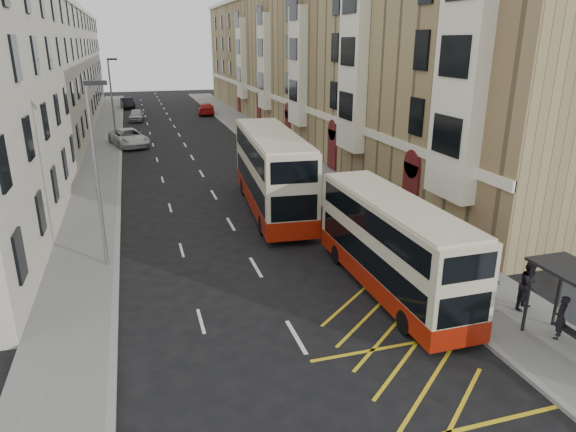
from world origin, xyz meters
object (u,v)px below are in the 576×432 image
object	(u,v)px
pedestrian_near	(561,317)
white_van	(129,138)
double_decker_rear	(272,172)
car_dark	(127,103)
car_silver	(136,115)
car_red	(206,109)
street_lamp_far	(112,97)
street_lamp_near	(96,166)
double_decker_front	(392,246)
pedestrian_far	(485,282)
pedestrian_mid	(529,285)

from	to	relation	value
pedestrian_near	white_van	distance (m)	41.93
double_decker_rear	car_dark	xyz separation A→B (m)	(-8.02, 54.01, -1.62)
car_dark	double_decker_rear	bearing A→B (deg)	-88.07
car_silver	car_red	distance (m)	10.07
car_dark	street_lamp_far	bearing A→B (deg)	-98.74
double_decker_rear	street_lamp_near	bearing A→B (deg)	-144.02
car_dark	double_decker_front	bearing A→B (deg)	-87.93
white_van	double_decker_front	bearing A→B (deg)	-88.58
pedestrian_near	pedestrian_far	bearing A→B (deg)	-107.04
pedestrian_far	pedestrian_mid	bearing A→B (deg)	179.34
double_decker_rear	car_red	xyz separation A→B (m)	(2.37, 43.74, -1.63)
car_silver	car_dark	world-z (taller)	car_dark
street_lamp_near	double_decker_front	distance (m)	12.72
car_silver	pedestrian_mid	bearing A→B (deg)	-71.21
pedestrian_near	car_red	xyz separation A→B (m)	(-3.17, 60.15, -0.16)
double_decker_front	pedestrian_mid	bearing A→B (deg)	-37.00
double_decker_rear	car_dark	world-z (taller)	double_decker_rear
street_lamp_far	pedestrian_far	world-z (taller)	street_lamp_far
pedestrian_mid	car_silver	size ratio (longest dim) A/B	0.43
pedestrian_mid	car_dark	size ratio (longest dim) A/B	0.40
double_decker_front	pedestrian_far	bearing A→B (deg)	-39.27
car_silver	double_decker_rear	bearing A→B (deg)	-74.66
white_van	car_red	bearing A→B (deg)	48.61
pedestrian_near	pedestrian_far	distance (m)	2.92
double_decker_front	white_van	size ratio (longest dim) A/B	1.62
pedestrian_near	car_silver	bearing A→B (deg)	-112.49
pedestrian_far	street_lamp_near	bearing A→B (deg)	0.70
pedestrian_near	car_red	size ratio (longest dim) A/B	0.29
double_decker_front	white_van	distance (m)	36.02
car_silver	car_red	xyz separation A→B (m)	(9.40, 3.62, 0.03)
pedestrian_mid	pedestrian_far	distance (m)	1.54
street_lamp_far	car_red	bearing A→B (deg)	59.16
street_lamp_far	white_van	distance (m)	4.13
pedestrian_near	car_silver	size ratio (longest dim) A/B	0.36
street_lamp_far	car_dark	bearing A→B (deg)	87.77
car_red	pedestrian_far	bearing A→B (deg)	100.16
street_lamp_near	street_lamp_far	size ratio (longest dim) A/B	1.00
street_lamp_far	double_decker_front	world-z (taller)	street_lamp_far
double_decker_front	car_silver	world-z (taller)	double_decker_front
double_decker_front	pedestrian_near	distance (m)	6.34
pedestrian_mid	pedestrian_near	bearing A→B (deg)	-123.51
pedestrian_far	car_dark	world-z (taller)	pedestrian_far
white_van	street_lamp_far	bearing A→B (deg)	120.51
pedestrian_near	car_silver	world-z (taller)	pedestrian_near
car_dark	street_lamp_near	bearing A→B (deg)	-97.62
car_dark	car_red	distance (m)	14.60
pedestrian_mid	car_dark	xyz separation A→B (m)	(-13.97, 68.44, -0.31)
pedestrian_far	double_decker_rear	bearing A→B (deg)	-40.27
pedestrian_mid	car_red	distance (m)	58.29
pedestrian_near	car_red	world-z (taller)	pedestrian_near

